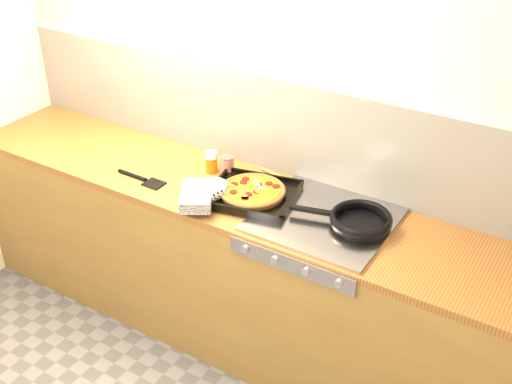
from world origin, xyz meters
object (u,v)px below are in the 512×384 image
Objects in this scene: tomato_can at (227,165)px; juice_glass at (211,162)px; frying_pan at (359,220)px; pizza_on_tray at (238,192)px.

juice_glass is at bearing -167.50° from tomato_can.
tomato_can reaches higher than frying_pan.
pizza_on_tray is 0.31m from juice_glass.
frying_pan is 0.77m from tomato_can.
frying_pan is at bearing 8.42° from pizza_on_tray.
pizza_on_tray is 0.26m from tomato_can.
tomato_can is 0.09m from juice_glass.
juice_glass reaches higher than frying_pan.
pizza_on_tray is at bearing -31.57° from juice_glass.
frying_pan is 4.79× the size of tomato_can.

